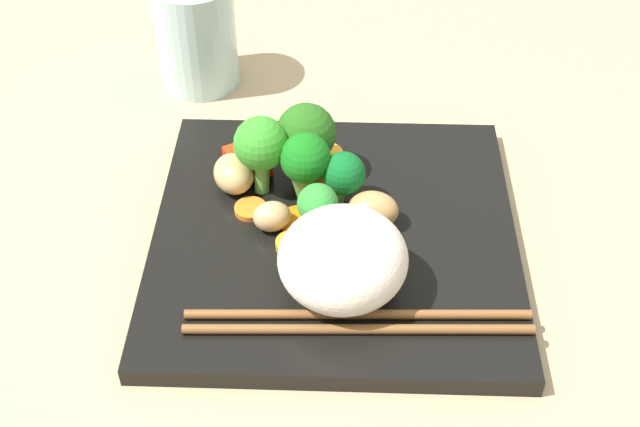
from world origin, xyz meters
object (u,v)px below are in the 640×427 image
(chopstick_pair, at_px, (358,322))
(drinking_glass, at_px, (196,35))
(square_plate, at_px, (334,237))
(carrot_slice_3, at_px, (325,156))
(rice_mound, at_px, (343,259))
(broccoli_floret_3, at_px, (261,145))

(chopstick_pair, xyz_separation_m, drinking_glass, (-0.16, 0.31, 0.03))
(square_plate, height_order, carrot_slice_3, carrot_slice_3)
(rice_mound, bearing_deg, broccoli_floret_3, 121.90)
(rice_mound, height_order, chopstick_pair, rice_mound)
(carrot_slice_3, bearing_deg, square_plate, -82.72)
(carrot_slice_3, bearing_deg, broccoli_floret_3, -141.14)
(square_plate, xyz_separation_m, chopstick_pair, (0.02, -0.09, 0.01))
(rice_mound, height_order, broccoli_floret_3, broccoli_floret_3)
(drinking_glass, bearing_deg, broccoli_floret_3, -65.62)
(drinking_glass, bearing_deg, square_plate, -57.85)
(square_plate, bearing_deg, broccoli_floret_3, 142.28)
(square_plate, xyz_separation_m, carrot_slice_3, (-0.01, 0.08, 0.01))
(broccoli_floret_3, relative_size, chopstick_pair, 0.28)
(square_plate, xyz_separation_m, drinking_glass, (-0.14, 0.22, 0.04))
(drinking_glass, bearing_deg, chopstick_pair, -63.30)
(carrot_slice_3, relative_size, drinking_glass, 0.29)
(rice_mound, bearing_deg, carrot_slice_3, 97.21)
(rice_mound, xyz_separation_m, drinking_glass, (-0.15, 0.28, 0.00))
(carrot_slice_3, xyz_separation_m, drinking_glass, (-0.13, 0.13, 0.03))
(square_plate, distance_m, carrot_slice_3, 0.09)
(broccoli_floret_3, height_order, chopstick_pair, broccoli_floret_3)
(carrot_slice_3, height_order, drinking_glass, drinking_glass)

